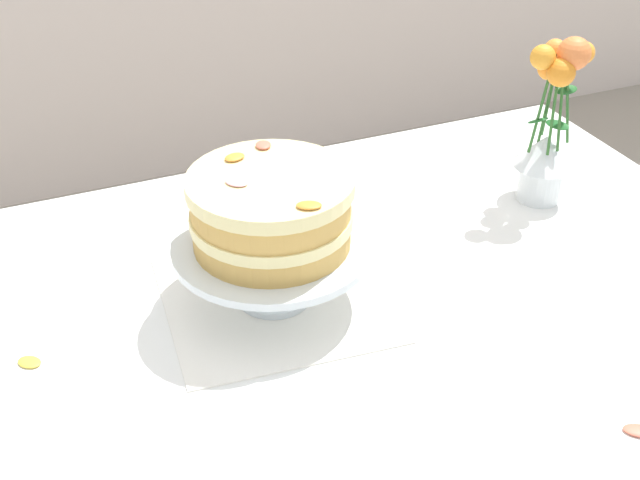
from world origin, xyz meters
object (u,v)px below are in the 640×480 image
object	(u,v)px
cake_stand	(273,253)
layer_cake	(271,210)
flower_vase	(549,131)
dining_table	(354,368)

from	to	relation	value
cake_stand	layer_cake	world-z (taller)	layer_cake
cake_stand	flower_vase	xyz separation A→B (m)	(0.54, 0.09, 0.05)
dining_table	flower_vase	distance (m)	0.54
cake_stand	layer_cake	distance (m)	0.07
flower_vase	cake_stand	bearing A→B (deg)	-170.04
dining_table	layer_cake	distance (m)	0.28
dining_table	flower_vase	xyz separation A→B (m)	(0.45, 0.19, 0.22)
flower_vase	layer_cake	bearing A→B (deg)	-170.05
layer_cake	flower_vase	bearing A→B (deg)	9.95
dining_table	flower_vase	world-z (taller)	flower_vase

